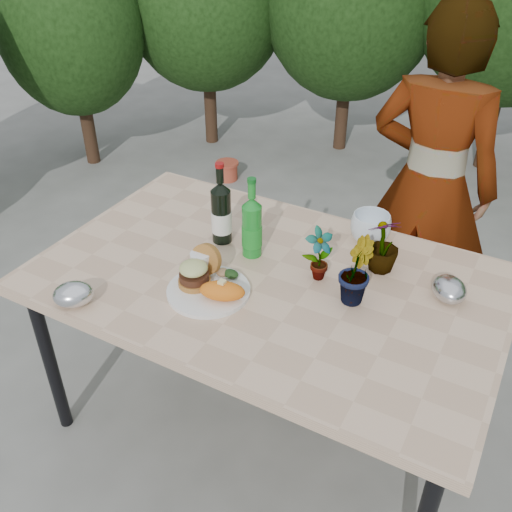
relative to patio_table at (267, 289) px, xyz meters
The scene contains 18 objects.
ground 0.69m from the patio_table, ahead, with size 80.00×80.00×0.00m, color slate.
patio_table is the anchor object (origin of this frame).
shrub_hedge 1.76m from the patio_table, 81.70° to the left, with size 6.88×5.18×2.27m.
dinner_plate 0.23m from the patio_table, 124.89° to the right, with size 0.28×0.28×0.01m, color white.
burger_stack 0.27m from the patio_table, 138.23° to the right, with size 0.11×0.16×0.11m.
sweet_potato 0.23m from the patio_table, 106.08° to the right, with size 0.15×0.08×0.06m, color orange.
grilled_veg 0.16m from the patio_table, 141.11° to the right, with size 0.08×0.05×0.03m.
wine_bottle 0.33m from the patio_table, 155.18° to the left, with size 0.08×0.08×0.32m.
sparkling_water 0.22m from the patio_table, 140.44° to the left, with size 0.07×0.07×0.31m.
plastic_cup 0.25m from the patio_table, 150.46° to the right, with size 0.07×0.07×0.10m, color white.
seedling_left 0.23m from the patio_table, 24.03° to the left, with size 0.10×0.07×0.20m, color #296121.
seedling_mid 0.35m from the patio_table, ahead, with size 0.13×0.10×0.23m, color #245C1F.
seedling_right 0.43m from the patio_table, 34.78° to the left, with size 0.11×0.11×0.20m, color #20521C.
blue_bowl 0.46m from the patio_table, 58.16° to the left, with size 0.15×0.15×0.12m, color silver.
foil_packet_left 0.65m from the patio_table, 137.15° to the right, with size 0.13×0.11×0.08m, color silver.
foil_packet_right 0.61m from the patio_table, 16.65° to the left, with size 0.13×0.11×0.08m, color #B5B7BD.
person 0.95m from the patio_table, 69.44° to the left, with size 0.57×0.37×1.56m, color #A76F53.
terracotta_pot 2.35m from the patio_table, 125.33° to the left, with size 0.17×0.17×0.14m.
Camera 1 is at (0.74, -1.42, 1.92)m, focal length 40.00 mm.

